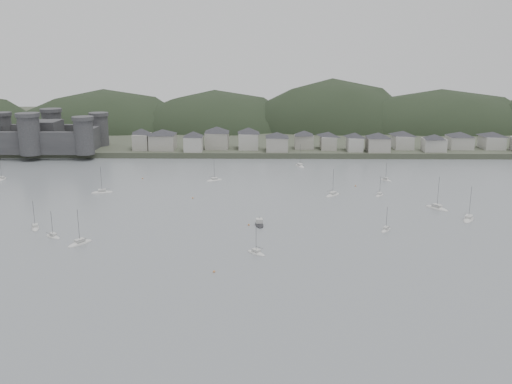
{
  "coord_description": "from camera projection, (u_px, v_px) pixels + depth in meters",
  "views": [
    {
      "loc": [
        2.91,
        -121.19,
        56.43
      ],
      "look_at": [
        0.0,
        75.0,
        6.0
      ],
      "focal_mm": 38.74,
      "sensor_mm": 36.0,
      "label": 1
    }
  ],
  "objects": [
    {
      "name": "mooring_buoys",
      "position": [
        279.0,
        210.0,
        200.98
      ],
      "size": [
        149.79,
        108.91,
        0.7
      ],
      "color": "#C07740",
      "rests_on": "ground"
    },
    {
      "name": "forested_ridge",
      "position": [
        267.0,
        148.0,
        395.08
      ],
      "size": [
        851.55,
        103.94,
        102.57
      ],
      "color": "black",
      "rests_on": "ground"
    },
    {
      "name": "waterfront_town",
      "position": [
        350.0,
        139.0,
        306.12
      ],
      "size": [
        451.48,
        28.46,
        12.92
      ],
      "color": "#99978C",
      "rests_on": "far_shore_land"
    },
    {
      "name": "ground",
      "position": [
        251.0,
        295.0,
        131.45
      ],
      "size": [
        900.0,
        900.0,
        0.0
      ],
      "primitive_type": "plane",
      "color": "slate",
      "rests_on": "ground"
    },
    {
      "name": "moored_fleet",
      "position": [
        266.0,
        216.0,
        193.66
      ],
      "size": [
        238.01,
        162.04,
        13.09
      ],
      "color": "beige",
      "rests_on": "ground"
    },
    {
      "name": "motor_launch_far",
      "position": [
        259.0,
        224.0,
        183.66
      ],
      "size": [
        3.62,
        7.86,
        3.82
      ],
      "rotation": [
        0.0,
        0.0,
        3.26
      ],
      "color": "black",
      "rests_on": "ground"
    },
    {
      "name": "far_shore_land",
      "position": [
        260.0,
        125.0,
        416.76
      ],
      "size": [
        900.0,
        250.0,
        3.0
      ],
      "primitive_type": "cube",
      "color": "#383D2D",
      "rests_on": "ground"
    },
    {
      "name": "castle",
      "position": [
        42.0,
        135.0,
        304.57
      ],
      "size": [
        66.0,
        43.0,
        20.0
      ],
      "color": "#353537",
      "rests_on": "far_shore_land"
    },
    {
      "name": "sailboat_lead",
      "position": [
        380.0,
        195.0,
        220.94
      ],
      "size": [
        5.07,
        6.17,
        8.43
      ],
      "rotation": [
        0.0,
        0.0,
        2.54
      ],
      "color": "beige",
      "rests_on": "ground"
    }
  ]
}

